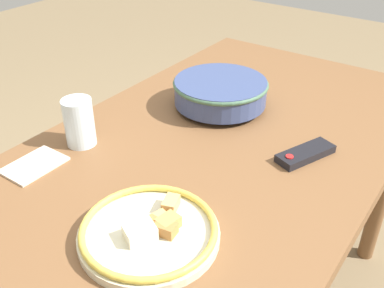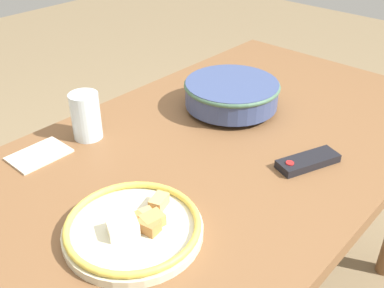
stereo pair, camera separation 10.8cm
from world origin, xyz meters
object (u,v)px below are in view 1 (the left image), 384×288
Objects in this scene: food_plate at (149,231)px; tv_remote at (305,154)px; drinking_glass at (79,122)px; noodle_bowl at (220,92)px.

food_plate is 1.65× the size of tv_remote.
food_plate is 2.20× the size of drinking_glass.
noodle_bowl is 0.57m from food_plate.
food_plate is (0.54, 0.18, -0.03)m from noodle_bowl.
food_plate is at bearing 18.67° from noodle_bowl.
noodle_bowl is at bearing -161.33° from food_plate.
tv_remote is at bearing 163.32° from food_plate.
tv_remote is (0.11, 0.32, -0.04)m from noodle_bowl.
drinking_glass reaches higher than food_plate.
noodle_bowl is 0.42m from drinking_glass.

